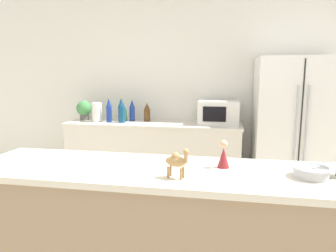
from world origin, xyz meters
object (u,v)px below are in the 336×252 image
Objects in this scene: back_bottle_1 at (109,110)px; fruit_bowl at (311,172)px; back_bottle_4 at (132,110)px; back_bottle_0 at (124,113)px; refrigerator at (292,132)px; potted_plant at (84,109)px; wise_man_figurine_blue at (224,156)px; back_bottle_2 at (147,112)px; back_bottle_3 at (122,110)px; camel_figurine at (177,161)px; paper_towel_roll at (97,112)px; microwave at (218,112)px.

back_bottle_1 reaches higher than fruit_bowl.
back_bottle_0 is at bearing -145.81° from back_bottle_4.
refrigerator reaches higher than back_bottle_1.
wise_man_figurine_blue is (1.81, -2.02, -0.01)m from potted_plant.
back_bottle_2 is (-1.75, 0.15, 0.18)m from refrigerator.
back_bottle_1 is 0.30m from back_bottle_4.
back_bottle_3 reaches higher than back_bottle_1.
back_bottle_4 reaches higher than wise_man_figurine_blue.
fruit_bowl is at bearing -99.71° from refrigerator.
back_bottle_3 is (0.18, -0.03, 0.01)m from back_bottle_1.
camel_figurine is at bearing -114.87° from refrigerator.
back_bottle_0 is 1.51× the size of wise_man_figurine_blue.
paper_towel_roll is 1.57× the size of wise_man_figurine_blue.
back_bottle_0 is 2.71m from fruit_bowl.
back_bottle_1 reaches higher than potted_plant.
back_bottle_1 is at bearing 119.11° from camel_figurine.
refrigerator reaches higher than back_bottle_4.
refrigerator is 10.94× the size of camel_figurine.
back_bottle_1 is 0.48m from back_bottle_2.
microwave reaches higher than back_bottle_0.
back_bottle_1 is (-1.37, -0.07, 0.01)m from microwave.
back_bottle_0 is (0.55, 0.00, -0.03)m from potted_plant.
fruit_bowl is 0.67m from camel_figurine.
back_bottle_4 is at bearing 119.32° from wise_man_figurine_blue.
potted_plant is at bearing -174.39° from back_bottle_4.
back_bottle_0 reaches higher than fruit_bowl.
back_bottle_1 reaches higher than camel_figurine.
back_bottle_0 is 0.95× the size of back_bottle_2.
refrigerator is at bearing 80.29° from fruit_bowl.
fruit_bowl is (1.40, -2.18, -0.02)m from back_bottle_2.
microwave is at bearing 103.18° from fruit_bowl.
back_bottle_4 is 1.60× the size of fruit_bowl.
microwave is at bearing 2.99° from back_bottle_1.
potted_plant is at bearing 125.21° from camel_figurine.
back_bottle_2 reaches higher than camel_figurine.
potted_plant reaches higher than paper_towel_roll.
back_bottle_1 reaches higher than back_bottle_0.
camel_figurine is 1.00× the size of wise_man_figurine_blue.
back_bottle_4 is 2.39m from wise_man_figurine_blue.
back_bottle_3 reaches higher than back_bottle_4.
paper_towel_roll is 1.33× the size of fruit_bowl.
refrigerator is 2.09m from wise_man_figurine_blue.
back_bottle_0 is 0.72× the size of back_bottle_3.
back_bottle_4 reaches higher than potted_plant.
back_bottle_2 is 1.59× the size of wise_man_figurine_blue.
back_bottle_0 is (0.33, 0.09, -0.01)m from paper_towel_roll.
microwave reaches higher than camel_figurine.
back_bottle_0 is 0.29m from back_bottle_2.
fruit_bowl is (-0.35, -2.02, 0.16)m from refrigerator.
back_bottle_2 is 1.59× the size of camel_figurine.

